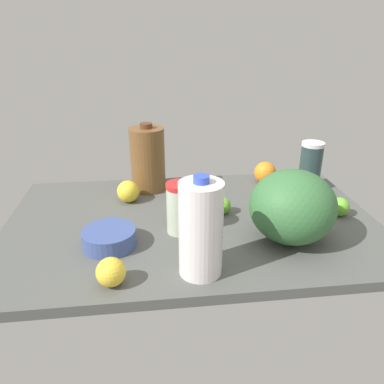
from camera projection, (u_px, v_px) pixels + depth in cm
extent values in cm
cube|color=#51534F|center=(192.00, 224.00, 123.07)|extent=(120.00, 76.00, 3.00)
ellipsoid|color=#376F3B|center=(292.00, 207.00, 107.23)|extent=(24.74, 24.74, 21.38)
cylinder|color=white|center=(201.00, 230.00, 91.71)|extent=(10.98, 10.98, 24.82)
cylinder|color=blue|center=(201.00, 179.00, 86.31)|extent=(3.84, 3.84, 1.80)
cylinder|color=#283D3E|center=(310.00, 168.00, 142.85)|extent=(8.20, 8.20, 17.20)
cylinder|color=silver|center=(313.00, 144.00, 139.08)|extent=(8.44, 8.44, 1.40)
cylinder|color=beige|center=(180.00, 210.00, 112.78)|extent=(7.84, 7.84, 14.57)
cylinder|color=red|center=(179.00, 186.00, 109.54)|extent=(8.08, 8.08, 1.40)
cylinder|color=#3F5395|center=(109.00, 238.00, 107.01)|extent=(15.31, 15.31, 5.17)
cylinder|color=brown|center=(148.00, 159.00, 141.13)|extent=(12.99, 12.99, 24.09)
cylinder|color=#59331E|center=(146.00, 126.00, 135.89)|extent=(4.55, 4.55, 1.80)
sphere|color=yellow|center=(128.00, 191.00, 133.82)|extent=(7.90, 7.90, 7.90)
sphere|color=#67B82E|center=(222.00, 206.00, 125.55)|extent=(5.86, 5.86, 5.86)
sphere|color=yellow|center=(111.00, 272.00, 90.39)|extent=(7.30, 7.30, 7.30)
sphere|color=orange|center=(265.00, 173.00, 149.85)|extent=(8.74, 8.74, 8.74)
sphere|color=#66B930|center=(340.00, 207.00, 124.27)|extent=(6.29, 6.29, 6.29)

